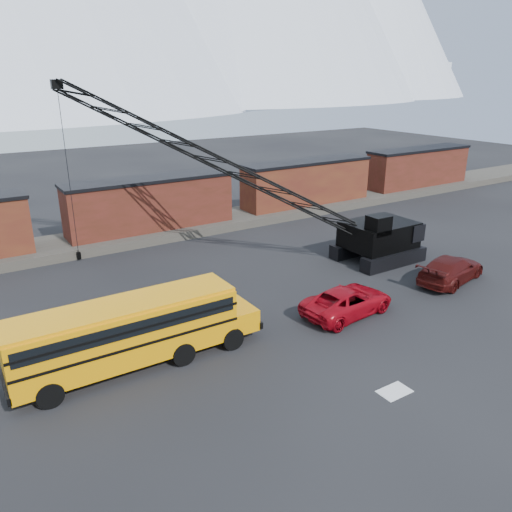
{
  "coord_description": "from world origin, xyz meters",
  "views": [
    {
      "loc": [
        -13.98,
        -15.87,
        12.53
      ],
      "look_at": [
        0.14,
        6.3,
        3.0
      ],
      "focal_mm": 35.0,
      "sensor_mm": 36.0,
      "label": 1
    }
  ],
  "objects_px": {
    "red_pickup": "(347,301)",
    "maroon_suv": "(451,269)",
    "crawler_crane": "(215,161)",
    "school_bus": "(133,330)"
  },
  "relations": [
    {
      "from": "red_pickup",
      "to": "maroon_suv",
      "type": "xyz_separation_m",
      "value": [
        8.79,
        -0.05,
        0.06
      ]
    },
    {
      "from": "crawler_crane",
      "to": "red_pickup",
      "type": "bearing_deg",
      "value": -79.09
    },
    {
      "from": "school_bus",
      "to": "maroon_suv",
      "type": "bearing_deg",
      "value": -3.73
    },
    {
      "from": "school_bus",
      "to": "red_pickup",
      "type": "xyz_separation_m",
      "value": [
        11.72,
        -1.29,
        -1.01
      ]
    },
    {
      "from": "school_bus",
      "to": "crawler_crane",
      "type": "bearing_deg",
      "value": 45.85
    },
    {
      "from": "maroon_suv",
      "to": "crawler_crane",
      "type": "xyz_separation_m",
      "value": [
        -10.94,
        11.2,
        6.33
      ]
    },
    {
      "from": "red_pickup",
      "to": "crawler_crane",
      "type": "bearing_deg",
      "value": 5.24
    },
    {
      "from": "school_bus",
      "to": "red_pickup",
      "type": "distance_m",
      "value": 11.83
    },
    {
      "from": "red_pickup",
      "to": "crawler_crane",
      "type": "height_order",
      "value": "crawler_crane"
    },
    {
      "from": "school_bus",
      "to": "crawler_crane",
      "type": "relative_size",
      "value": 0.54
    }
  ]
}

